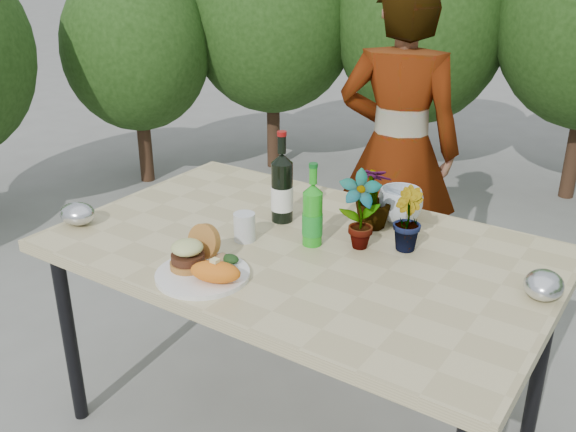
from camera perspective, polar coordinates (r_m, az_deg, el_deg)
The scene contains 18 objects.
ground at distance 2.52m, azimuth 1.06°, elevation -18.05°, with size 80.00×80.00×0.00m, color slate.
patio_table at distance 2.13m, azimuth 1.20°, elevation -3.93°, with size 1.60×1.00×0.75m.
shrub_hedge at distance 3.48m, azimuth 19.29°, elevation 12.58°, with size 6.83×4.99×2.00m.
dinner_plate at distance 1.92m, azimuth -7.59°, elevation -5.19°, with size 0.28×0.28×0.01m, color white.
burger_stack at distance 1.94m, azimuth -8.54°, elevation -3.14°, with size 0.11×0.16×0.11m.
sweet_potato at distance 1.85m, azimuth -6.46°, elevation -4.96°, with size 0.15×0.08×0.06m, color orange.
grilled_veg at distance 1.96m, azimuth -5.47°, elevation -3.75°, with size 0.08×0.05×0.03m.
wine_bottle at distance 2.24m, azimuth -0.53°, elevation 2.44°, with size 0.08×0.08×0.33m.
sparkling_water at distance 2.06m, azimuth 2.19°, elevation 0.05°, with size 0.07×0.07×0.28m.
plastic_cup at distance 2.12m, azimuth -3.88°, elevation -0.97°, with size 0.07×0.07×0.10m, color silver.
seedling_left at distance 2.04m, azimuth 6.40°, elevation 0.47°, with size 0.14×0.09×0.26m, color #20561D.
seedling_mid at distance 2.07m, azimuth 10.47°, elevation -0.27°, with size 0.11×0.09×0.20m, color #26551D.
seedling_right at distance 2.21m, azimuth 7.59°, elevation 1.68°, with size 0.12×0.12×0.22m, color #295A1F.
blue_bowl at distance 2.28m, azimuth 9.94°, elevation 0.95°, with size 0.16×0.16×0.12m, color silver.
foil_packet_left at distance 2.36m, azimuth -18.20°, elevation 0.20°, with size 0.13×0.11×0.08m, color silver.
foil_packet_right at distance 1.92m, azimuth 21.77°, elevation -5.70°, with size 0.13×0.11×0.08m, color silver.
person at distance 3.02m, azimuth 9.76°, elevation 5.79°, with size 0.57×0.37×1.55m, color #8D5646.
terracotta_pot at distance 4.51m, azimuth -1.23°, elevation 2.58°, with size 0.17×0.17×0.14m.
Camera 1 is at (1.02, -1.60, 1.67)m, focal length 40.00 mm.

